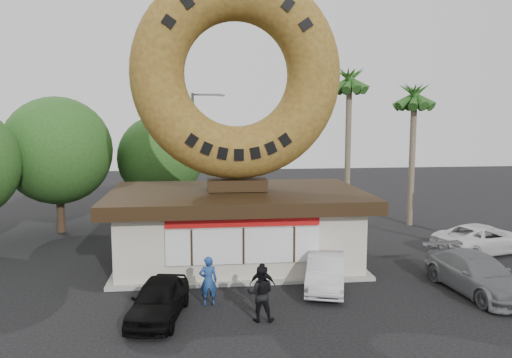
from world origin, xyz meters
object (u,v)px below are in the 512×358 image
object	(u,v)px
donut_shop	(237,224)
car_grey	(477,274)
giant_donut	(236,74)
person_right	(262,285)
person_center	(261,293)
car_black	(159,299)
street_lamp	(196,149)
person_left	(208,281)
car_white	(484,239)
car_silver	(326,272)

from	to	relation	value
donut_shop	car_grey	xyz separation A→B (m)	(8.61, -4.92, -1.06)
donut_shop	car_grey	distance (m)	9.97
giant_donut	person_right	bearing A→B (deg)	-85.13
person_right	person_center	bearing A→B (deg)	93.25
giant_donut	person_right	distance (m)	9.30
car_black	person_right	bearing A→B (deg)	20.93
street_lamp	person_left	xyz separation A→B (m)	(0.44, -15.05, -3.61)
donut_shop	street_lamp	size ratio (longest dim) A/B	1.40
person_center	car_grey	xyz separation A→B (m)	(8.38, 1.65, -0.20)
car_black	car_white	bearing A→B (deg)	32.20
person_left	street_lamp	bearing A→B (deg)	-91.72
street_lamp	person_right	size ratio (longest dim) A/B	5.25
person_right	car_grey	world-z (taller)	person_right
person_right	street_lamp	bearing A→B (deg)	-68.10
giant_donut	person_left	size ratio (longest dim) A/B	5.22
person_left	person_center	xyz separation A→B (m)	(1.65, -1.54, 0.04)
person_center	person_left	bearing A→B (deg)	-33.36
person_center	person_right	world-z (taller)	person_center
car_grey	car_white	distance (m)	6.07
car_black	car_grey	distance (m)	11.71
giant_donut	car_white	bearing A→B (deg)	0.64
car_black	person_left	bearing A→B (deg)	40.69
car_black	car_white	world-z (taller)	car_white
giant_donut	car_black	distance (m)	10.25
car_silver	person_left	bearing A→B (deg)	-148.84
person_center	car_white	size ratio (longest dim) A/B	0.36
car_silver	car_white	distance (m)	9.70
car_grey	car_silver	bearing A→B (deg)	162.90
person_left	person_center	bearing A→B (deg)	133.53
giant_donut	person_left	xyz separation A→B (m)	(-1.41, -5.05, -7.49)
car_silver	car_white	bearing A→B (deg)	40.20
giant_donut	person_right	size ratio (longest dim) A/B	5.99
donut_shop	person_left	size ratio (longest dim) A/B	6.41
street_lamp	giant_donut	bearing A→B (deg)	-79.49
street_lamp	car_white	xyz separation A→B (m)	(13.80, -9.87, -3.79)
street_lamp	car_white	world-z (taller)	street_lamp
street_lamp	car_grey	size ratio (longest dim) A/B	1.64
donut_shop	person_center	bearing A→B (deg)	-87.97
person_left	person_center	world-z (taller)	person_center
person_left	car_white	distance (m)	14.33
donut_shop	person_right	distance (m)	5.44
giant_donut	car_grey	distance (m)	12.53
giant_donut	person_center	bearing A→B (deg)	-87.98
person_right	car_silver	xyz separation A→B (m)	(2.64, 1.51, -0.11)
donut_shop	person_center	xyz separation A→B (m)	(0.23, -6.57, -0.86)
car_white	giant_donut	bearing A→B (deg)	75.37
street_lamp	person_left	distance (m)	15.48
person_center	person_right	size ratio (longest dim) A/B	1.20
person_right	car_grey	bearing A→B (deg)	-163.83
person_left	person_right	xyz separation A→B (m)	(1.87, -0.29, -0.11)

